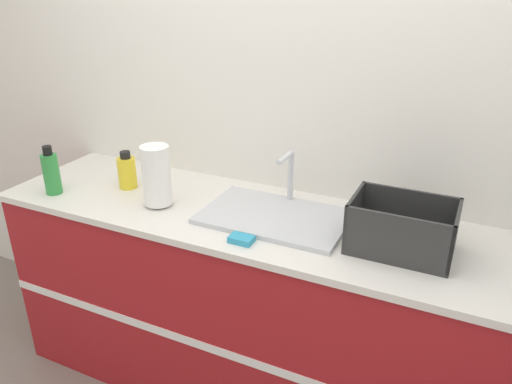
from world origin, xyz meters
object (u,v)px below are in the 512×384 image
Objects in this scene: bottle_yellow at (127,172)px; bottle_green at (51,173)px; sink at (275,215)px; paper_towel_roll at (156,176)px; dish_rack at (402,232)px.

bottle_green reaches higher than bottle_yellow.
sink is 2.20× the size of paper_towel_roll.
paper_towel_roll is 0.27m from bottle_yellow.
paper_towel_roll is 1.19× the size of bottle_green.
bottle_yellow is at bearing 178.34° from dish_rack.
sink is 0.51m from dish_rack.
paper_towel_roll is at bearing -168.96° from sink.
sink is 0.75m from bottle_yellow.
paper_towel_roll is at bearing -22.37° from bottle_yellow.
bottle_yellow is (-1.26, 0.04, 0.00)m from dish_rack.
sink is 0.53m from paper_towel_roll.
bottle_yellow is at bearing 157.63° from paper_towel_roll.
sink is 1.61× the size of dish_rack.
sink is at bearing 10.99° from bottle_green.
sink reaches higher than dish_rack.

